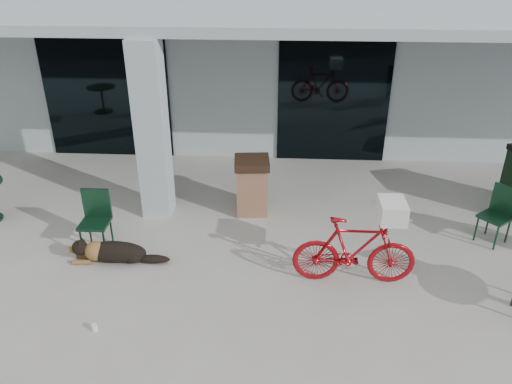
# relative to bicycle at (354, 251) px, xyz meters

# --- Properties ---
(ground) EXTENTS (80.00, 80.00, 0.00)m
(ground) POSITION_rel_bicycle_xyz_m (-1.80, -0.40, -0.53)
(ground) COLOR #B2B0A8
(ground) RESTS_ON ground
(building) EXTENTS (22.00, 7.00, 4.50)m
(building) POSITION_rel_bicycle_xyz_m (-1.80, 8.10, 1.72)
(building) COLOR #A4B1BA
(building) RESTS_ON ground
(storefront_glass_left) EXTENTS (2.80, 0.06, 2.70)m
(storefront_glass_left) POSITION_rel_bicycle_xyz_m (-5.00, 4.58, 0.82)
(storefront_glass_left) COLOR black
(storefront_glass_left) RESTS_ON ground
(storefront_glass_right) EXTENTS (2.40, 0.06, 2.70)m
(storefront_glass_right) POSITION_rel_bicycle_xyz_m (-0.00, 4.58, 0.82)
(storefront_glass_right) COLOR black
(storefront_glass_right) RESTS_ON ground
(column) EXTENTS (0.50, 0.50, 3.12)m
(column) POSITION_rel_bicycle_xyz_m (-3.30, 1.90, 1.03)
(column) COLOR #A4B1BA
(column) RESTS_ON ground
(overhang) EXTENTS (22.00, 2.80, 0.18)m
(overhang) POSITION_rel_bicycle_xyz_m (-1.80, 3.20, 2.68)
(overhang) COLOR #A4B1BA
(overhang) RESTS_ON column
(bicycle) EXTENTS (1.76, 0.50, 1.06)m
(bicycle) POSITION_rel_bicycle_xyz_m (0.00, 0.00, 0.00)
(bicycle) COLOR #9E0C13
(bicycle) RESTS_ON ground
(laundry_basket) EXTENTS (0.36, 0.48, 0.28)m
(laundry_basket) POSITION_rel_bicycle_xyz_m (0.45, 0.00, 0.67)
(laundry_basket) COLOR white
(laundry_basket) RESTS_ON bicycle
(dog) EXTENTS (1.18, 0.49, 0.38)m
(dog) POSITION_rel_bicycle_xyz_m (-3.62, 0.29, -0.34)
(dog) COLOR black
(dog) RESTS_ON ground
(cup_near_dog) EXTENTS (0.09, 0.09, 0.09)m
(cup_near_dog) POSITION_rel_bicycle_xyz_m (-3.41, -1.26, -0.48)
(cup_near_dog) COLOR white
(cup_near_dog) RESTS_ON ground
(cafe_chair_near) EXTENTS (0.45, 0.50, 1.00)m
(cafe_chair_near) POSITION_rel_bicycle_xyz_m (-4.00, 0.60, -0.03)
(cafe_chair_near) COLOR #133822
(cafe_chair_near) RESTS_ON ground
(cafe_chair_far_b) EXTENTS (0.64, 0.64, 0.96)m
(cafe_chair_far_b) POSITION_rel_bicycle_xyz_m (2.41, 1.22, -0.05)
(cafe_chair_far_b) COLOR #133822
(cafe_chair_far_b) RESTS_ON ground
(trash_receptacle) EXTENTS (0.67, 0.67, 1.04)m
(trash_receptacle) POSITION_rel_bicycle_xyz_m (-1.60, 2.02, -0.01)
(trash_receptacle) COLOR brown
(trash_receptacle) RESTS_ON ground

